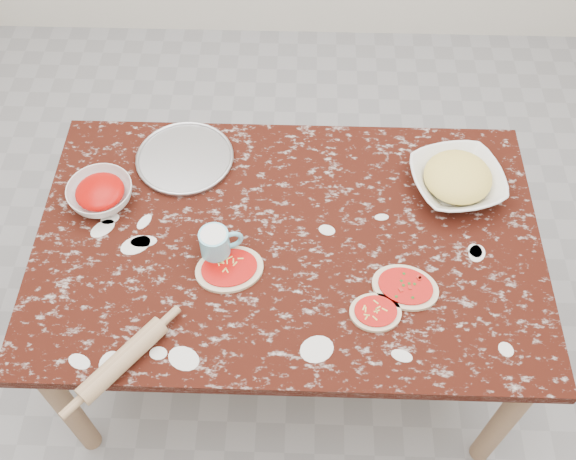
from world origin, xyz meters
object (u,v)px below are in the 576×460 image
Objects in this scene: worktable at (288,254)px; flour_mug at (216,244)px; pizza_tray at (185,159)px; rolling_pin at (123,360)px; sauce_bowl at (101,194)px; cheese_bowl at (456,181)px.

flour_mug is (-0.22, -0.06, 0.14)m from worktable.
pizza_tray is 0.76m from rolling_pin.
flour_mug is 0.44m from rolling_pin.
worktable is at bearing 15.65° from flour_mug.
sauce_bowl is at bearing 106.72° from rolling_pin.
pizza_tray is at bearing 111.11° from flour_mug.
worktable is 4.89× the size of pizza_tray.
flour_mug is at bearing -159.63° from cheese_bowl.
flour_mug is at bearing -68.89° from pizza_tray.
cheese_bowl is at bearing -6.10° from pizza_tray.
flour_mug is (0.15, -0.38, 0.05)m from pizza_tray.
rolling_pin is at bearing -73.28° from sauce_bowl.
rolling_pin is (-0.44, -0.44, 0.11)m from worktable.
worktable is 7.53× the size of sauce_bowl.
rolling_pin reaches higher than pizza_tray.
cheese_bowl is (1.16, 0.09, 0.00)m from sauce_bowl.
sauce_bowl is at bearing -143.46° from pizza_tray.
worktable is at bearing -157.84° from cheese_bowl.
sauce_bowl is 0.44m from flour_mug.
cheese_bowl is at bearing 33.67° from rolling_pin.
pizza_tray is (-0.36, 0.32, 0.09)m from worktable.
sauce_bowl is 0.60m from rolling_pin.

